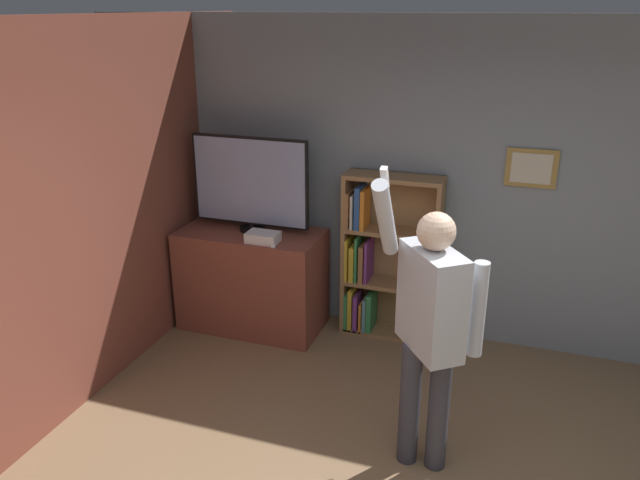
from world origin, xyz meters
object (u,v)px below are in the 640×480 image
at_px(television, 250,183).
at_px(game_console, 263,237).
at_px(person, 430,319).
at_px(bookshelf, 381,261).

bearing_deg(television, game_console, -48.27).
relative_size(game_console, person, 0.13).
height_order(television, person, person).
relative_size(bookshelf, person, 0.74).
distance_m(television, person, 2.28).
xyz_separation_m(game_console, person, (1.58, -1.15, 0.08)).
bearing_deg(person, game_console, -163.50).
xyz_separation_m(television, game_console, (0.21, -0.23, -0.38)).
distance_m(game_console, person, 1.95).
relative_size(television, person, 0.53).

